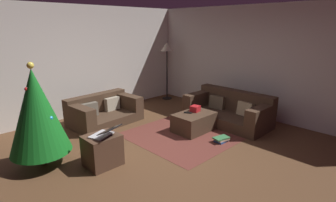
# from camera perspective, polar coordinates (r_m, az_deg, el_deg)

# --- Properties ---
(ground_plane) EXTENTS (6.40, 6.40, 0.00)m
(ground_plane) POSITION_cam_1_polar(r_m,az_deg,el_deg) (4.59, -0.79, -12.01)
(ground_plane) COLOR brown
(rear_partition) EXTENTS (6.40, 0.12, 2.60)m
(rear_partition) POSITION_cam_1_polar(r_m,az_deg,el_deg) (6.75, -19.68, 7.72)
(rear_partition) COLOR silver
(rear_partition) RESTS_ON ground_plane
(corner_partition) EXTENTS (0.12, 6.40, 2.60)m
(corner_partition) POSITION_cam_1_polar(r_m,az_deg,el_deg) (6.68, 19.31, 7.68)
(corner_partition) COLOR silver
(corner_partition) RESTS_ON ground_plane
(couch_left) EXTENTS (1.58, 1.02, 0.61)m
(couch_left) POSITION_cam_1_polar(r_m,az_deg,el_deg) (6.28, -13.62, -2.15)
(couch_left) COLOR #473323
(couch_left) RESTS_ON ground_plane
(couch_right) EXTENTS (0.93, 1.87, 0.71)m
(couch_right) POSITION_cam_1_polar(r_m,az_deg,el_deg) (6.24, 12.82, -2.01)
(couch_right) COLOR #473323
(couch_right) RESTS_ON ground_plane
(ottoman) EXTENTS (0.84, 0.58, 0.38)m
(ottoman) POSITION_cam_1_polar(r_m,az_deg,el_deg) (5.66, 5.53, -4.46)
(ottoman) COLOR #473323
(ottoman) RESTS_ON ground_plane
(gift_box) EXTENTS (0.21, 0.20, 0.12)m
(gift_box) POSITION_cam_1_polar(r_m,az_deg,el_deg) (5.72, 5.78, -1.61)
(gift_box) COLOR red
(gift_box) RESTS_ON ottoman
(tv_remote) EXTENTS (0.13, 0.16, 0.02)m
(tv_remote) POSITION_cam_1_polar(r_m,az_deg,el_deg) (5.60, 4.24, -2.48)
(tv_remote) COLOR black
(tv_remote) RESTS_ON ottoman
(christmas_tree) EXTENTS (0.91, 0.91, 1.63)m
(christmas_tree) POSITION_cam_1_polar(r_m,az_deg,el_deg) (4.52, -26.04, -2.01)
(christmas_tree) COLOR brown
(christmas_tree) RESTS_ON ground_plane
(side_table) EXTENTS (0.52, 0.44, 0.50)m
(side_table) POSITION_cam_1_polar(r_m,az_deg,el_deg) (4.41, -13.72, -10.11)
(side_table) COLOR #4C3323
(side_table) RESTS_ON ground_plane
(laptop) EXTENTS (0.46, 0.50, 0.18)m
(laptop) POSITION_cam_1_polar(r_m,az_deg,el_deg) (4.25, -13.31, -6.60)
(laptop) COLOR silver
(laptop) RESTS_ON side_table
(book_stack) EXTENTS (0.33, 0.24, 0.10)m
(book_stack) POSITION_cam_1_polar(r_m,az_deg,el_deg) (5.26, 11.25, -7.95)
(book_stack) COLOR #2D5193
(book_stack) RESTS_ON ground_plane
(corner_lamp) EXTENTS (0.36, 0.36, 1.67)m
(corner_lamp) POSITION_cam_1_polar(r_m,az_deg,el_deg) (7.89, -0.22, 10.54)
(corner_lamp) COLOR black
(corner_lamp) RESTS_ON ground_plane
(area_rug) EXTENTS (2.60, 2.00, 0.01)m
(area_rug) POSITION_cam_1_polar(r_m,az_deg,el_deg) (5.72, 5.48, -6.22)
(area_rug) COLOR brown
(area_rug) RESTS_ON ground_plane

